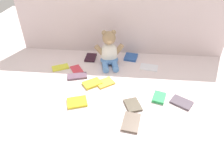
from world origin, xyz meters
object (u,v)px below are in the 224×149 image
(teddy_bear, at_px, (109,52))
(book_case_8, at_px, (92,83))
(book_case_4, at_px, (159,97))
(book_case_10, at_px, (131,122))
(book_case_12, at_px, (105,83))
(book_case_3, at_px, (77,102))
(book_case_2, at_px, (91,58))
(book_case_5, at_px, (133,105))
(book_case_6, at_px, (149,67))
(book_case_11, at_px, (77,70))
(book_case_7, at_px, (181,102))
(book_case_9, at_px, (131,57))
(book_case_0, at_px, (60,67))
(book_case_1, at_px, (77,76))

(teddy_bear, height_order, book_case_8, teddy_bear)
(book_case_4, bearing_deg, teddy_bear, -31.09)
(book_case_4, relative_size, book_case_8, 0.85)
(book_case_4, bearing_deg, book_case_10, 68.18)
(book_case_12, bearing_deg, book_case_3, -71.08)
(book_case_2, height_order, book_case_3, same)
(book_case_5, relative_size, book_case_6, 0.84)
(book_case_3, height_order, book_case_11, book_case_3)
(book_case_4, distance_m, book_case_12, 0.38)
(teddy_bear, relative_size, book_case_12, 2.33)
(book_case_2, height_order, book_case_5, book_case_2)
(book_case_4, xyz_separation_m, book_case_5, (-0.16, -0.08, -0.00))
(teddy_bear, bearing_deg, book_case_4, -58.65)
(book_case_12, bearing_deg, book_case_7, 36.23)
(book_case_4, distance_m, book_case_9, 0.52)
(book_case_9, bearing_deg, book_case_11, -141.38)
(book_case_6, bearing_deg, book_case_0, -74.34)
(book_case_3, distance_m, book_case_8, 0.20)
(book_case_5, xyz_separation_m, book_case_12, (-0.19, 0.20, -0.00))
(teddy_bear, distance_m, book_case_1, 0.31)
(book_case_1, bearing_deg, teddy_bear, -62.51)
(book_case_3, height_order, book_case_4, book_case_4)
(teddy_bear, height_order, book_case_11, teddy_bear)
(book_case_0, relative_size, book_case_10, 0.90)
(book_case_3, bearing_deg, book_case_6, 114.86)
(teddy_bear, xyz_separation_m, book_case_8, (-0.09, -0.28, -0.09))
(book_case_3, relative_size, book_case_12, 1.00)
(book_case_9, xyz_separation_m, book_case_11, (-0.40, -0.22, -0.00))
(book_case_10, relative_size, book_case_11, 1.00)
(book_case_2, height_order, book_case_6, book_case_2)
(book_case_8, bearing_deg, book_case_9, 109.68)
(book_case_9, bearing_deg, book_case_0, -149.53)
(book_case_2, xyz_separation_m, book_case_7, (0.65, -0.48, -0.00))
(book_case_3, xyz_separation_m, book_case_5, (0.34, 0.01, -0.00))
(book_case_9, height_order, book_case_12, book_case_9)
(book_case_5, xyz_separation_m, book_case_9, (-0.02, 0.57, 0.00))
(book_case_9, xyz_separation_m, book_case_10, (0.01, -0.70, -0.00))
(book_case_2, xyz_separation_m, book_case_6, (0.47, -0.09, -0.00))
(book_case_8, relative_size, book_case_12, 1.02)
(book_case_4, bearing_deg, book_case_8, 3.22)
(teddy_bear, bearing_deg, book_case_6, -16.78)
(book_case_0, xyz_separation_m, book_case_5, (0.56, -0.37, 0.00))
(book_case_5, relative_size, book_case_12, 0.95)
(book_case_8, bearing_deg, teddy_bear, 126.26)
(book_case_0, height_order, book_case_2, book_case_2)
(book_case_0, relative_size, book_case_7, 1.01)
(book_case_1, relative_size, book_case_11, 1.01)
(book_case_8, relative_size, book_case_11, 0.88)
(book_case_0, relative_size, book_case_8, 1.02)
(book_case_9, relative_size, book_case_10, 0.84)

